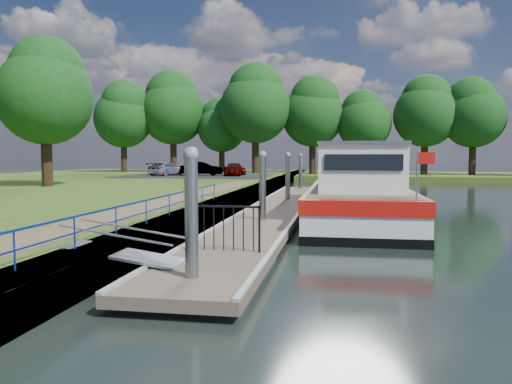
% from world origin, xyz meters
% --- Properties ---
extents(ground, '(160.00, 160.00, 0.00)m').
position_xyz_m(ground, '(0.00, 0.00, 0.00)').
color(ground, black).
rests_on(ground, ground).
extents(bank_edge, '(1.10, 90.00, 0.78)m').
position_xyz_m(bank_edge, '(-2.55, 15.00, 0.39)').
color(bank_edge, '#473D2D').
rests_on(bank_edge, ground).
extents(far_bank, '(60.00, 18.00, 0.60)m').
position_xyz_m(far_bank, '(12.00, 52.00, 0.30)').
color(far_bank, '#314E16').
rests_on(far_bank, ground).
extents(footpath, '(1.60, 40.00, 0.05)m').
position_xyz_m(footpath, '(-4.40, 8.00, 0.80)').
color(footpath, brown).
rests_on(footpath, riverbank).
extents(carpark, '(14.00, 12.00, 0.06)m').
position_xyz_m(carpark, '(-11.00, 38.00, 0.81)').
color(carpark, black).
rests_on(carpark, riverbank).
extents(blue_fence, '(0.04, 18.04, 0.72)m').
position_xyz_m(blue_fence, '(-2.75, 3.00, 1.31)').
color(blue_fence, '#0C2DBF').
rests_on(blue_fence, riverbank).
extents(pontoon, '(2.50, 30.00, 0.56)m').
position_xyz_m(pontoon, '(0.00, 13.00, 0.18)').
color(pontoon, brown).
rests_on(pontoon, ground).
extents(mooring_piles, '(0.30, 27.30, 3.55)m').
position_xyz_m(mooring_piles, '(0.00, 13.00, 1.28)').
color(mooring_piles, gray).
rests_on(mooring_piles, ground).
extents(gangway, '(2.58, 1.00, 0.92)m').
position_xyz_m(gangway, '(-1.85, 0.50, 0.63)').
color(gangway, '#A5A8AD').
rests_on(gangway, ground).
extents(gate_panel, '(1.85, 0.05, 1.15)m').
position_xyz_m(gate_panel, '(-0.00, 2.20, 1.15)').
color(gate_panel, black).
rests_on(gate_panel, ground).
extents(barge, '(4.36, 21.15, 4.78)m').
position_xyz_m(barge, '(3.60, 15.81, 1.09)').
color(barge, black).
rests_on(barge, ground).
extents(horizon_trees, '(54.38, 10.03, 12.87)m').
position_xyz_m(horizon_trees, '(-1.61, 48.68, 7.95)').
color(horizon_trees, '#332316').
rests_on(horizon_trees, ground).
extents(bank_tree_a, '(6.12, 6.12, 9.72)m').
position_xyz_m(bank_tree_a, '(-15.99, 20.08, 7.02)').
color(bank_tree_a, '#332316').
rests_on(bank_tree_a, riverbank).
extents(car_a, '(1.95, 3.97, 1.30)m').
position_xyz_m(car_a, '(-7.27, 37.12, 1.49)').
color(car_a, '#999999').
rests_on(car_a, carpark).
extents(car_b, '(4.23, 2.06, 1.34)m').
position_xyz_m(car_b, '(-10.47, 37.12, 1.50)').
color(car_b, '#999999').
rests_on(car_b, carpark).
extents(car_c, '(2.99, 4.73, 1.28)m').
position_xyz_m(car_c, '(-13.96, 37.02, 1.47)').
color(car_c, '#999999').
rests_on(car_c, carpark).
extents(car_d, '(3.09, 4.32, 1.09)m').
position_xyz_m(car_d, '(-7.71, 39.73, 1.38)').
color(car_d, '#999999').
rests_on(car_d, carpark).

